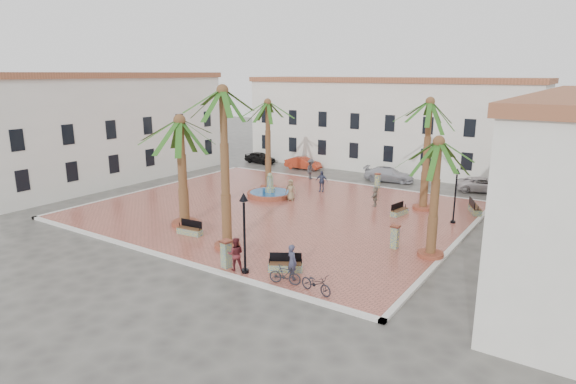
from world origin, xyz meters
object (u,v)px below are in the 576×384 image
Objects in this scene: bicycle_a at (316,283)px; car_red at (303,163)px; palm_nw at (268,112)px; bench_se at (285,266)px; pedestrian_fountain_a at (291,190)px; palm_s at (223,107)px; palm_ne at (429,114)px; car_silver at (389,174)px; cyclist_b at (236,254)px; bench_ne at (475,209)px; car_white at (484,185)px; palm_sw at (180,135)px; pedestrian_east at (375,196)px; bicycle_b at (285,275)px; pedestrian_fountain_b at (321,181)px; fountain at (270,193)px; pedestrian_north at (311,169)px; cyclist_a at (292,262)px; bollard_se at (226,253)px; bench_s at (190,230)px; bollard_n at (377,180)px; litter_bin at (225,246)px; lamppost_e at (456,186)px; car_black at (260,158)px; bollard_e at (395,236)px; palm_e at (438,156)px; lamppost_s at (244,219)px.

car_red is (-16.37, 25.09, 0.03)m from bicycle_a.
palm_nw reaches higher than car_red.
pedestrian_fountain_a is at bearing 91.10° from bench_se.
palm_ne is at bearing 64.39° from palm_s.
palm_nw is at bearing 130.87° from car_silver.
bench_ne is at bearing -148.56° from cyclist_b.
cyclist_b is 0.39× the size of car_white.
palm_sw is 10.76m from pedestrian_fountain_a.
bicycle_b is at bearing -8.99° from pedestrian_east.
palm_s is (6.58, -13.10, 1.38)m from palm_nw.
pedestrian_fountain_b is (-4.75, 17.01, 0.02)m from cyclist_b.
pedestrian_fountain_b reaches higher than pedestrian_east.
bicycle_b is 0.35× the size of car_white.
fountain is 7.56m from pedestrian_north.
cyclist_a is 0.40× the size of car_white.
bollard_se is 0.83× the size of pedestrian_fountain_b.
bench_s is 0.44× the size of car_red.
palm_sw is 4.94× the size of bollard_se.
bench_ne is (5.46, 16.24, 0.03)m from bench_se.
pedestrian_north reaches higher than bench_s.
cyclist_b reaches higher than bicycle_b.
bollard_n is 19.16m from litter_bin.
cyclist_a reaches higher than car_silver.
cyclist_b is at bearing -27.28° from palm_sw.
palm_s is at bearing -115.61° from palm_ne.
palm_sw is at bearing 6.05° from cyclist_a.
bicycle_a is at bearing -20.28° from bench_s.
lamppost_e reaches higher than bollard_n.
cyclist_a is 24.75m from car_white.
palm_s reaches higher than bench_ne.
pedestrian_fountain_b is 1.17× the size of pedestrian_east.
pedestrian_east is 0.39× the size of car_red.
bollard_n is (1.27, 18.48, -7.32)m from palm_s.
car_black is 0.81× the size of car_silver.
palm_sw is 8.22m from litter_bin.
fountain is at bearing 155.93° from bollard_e.
palm_sw reaches higher than palm_e.
pedestrian_fountain_a is at bearing 48.87° from bicycle_a.
pedestrian_fountain_b is at bearing 10.08° from bicycle_b.
bollard_se is at bearing 180.00° from lamppost_s.
pedestrian_north is (-6.79, 0.00, 0.27)m from bollard_n.
bollard_se is (-1.24, 0.00, -2.05)m from lamppost_s.
lamppost_s reaches higher than bench_se.
pedestrian_east is 20.99m from car_black.
palm_sw is 1.95× the size of lamppost_e.
cyclist_b is (7.65, -3.95, -5.13)m from palm_sw.
car_white reaches higher than bench_ne.
palm_e is 1.77× the size of car_black.
bench_s is at bearing 152.96° from bollard_se.
palm_ne reaches higher than pedestrian_north.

